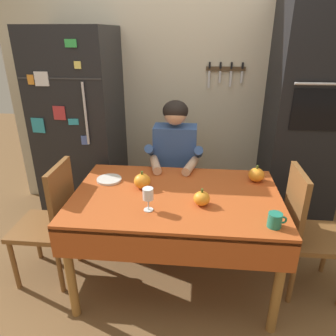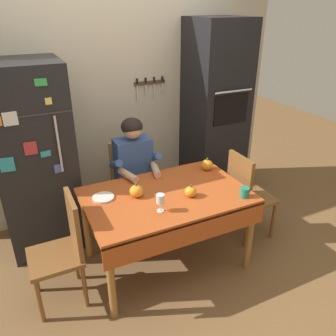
{
  "view_description": "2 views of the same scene",
  "coord_description": "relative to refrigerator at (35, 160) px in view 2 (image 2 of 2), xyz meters",
  "views": [
    {
      "loc": [
        0.12,
        -1.76,
        1.75
      ],
      "look_at": [
        -0.07,
        0.2,
        0.89
      ],
      "focal_mm": 33.33,
      "sensor_mm": 36.0,
      "label": 1
    },
    {
      "loc": [
        -1.08,
        -2.18,
        2.22
      ],
      "look_at": [
        0.08,
        0.23,
        0.91
      ],
      "focal_mm": 36.22,
      "sensor_mm": 36.0,
      "label": 2
    }
  ],
  "objects": [
    {
      "name": "back_wall_assembly",
      "position": [
        1.0,
        0.39,
        0.4
      ],
      "size": [
        3.7,
        0.13,
        2.6
      ],
      "color": "beige",
      "rests_on": "ground"
    },
    {
      "name": "refrigerator",
      "position": [
        0.0,
        0.0,
        0.0
      ],
      "size": [
        0.68,
        0.71,
        1.8
      ],
      "color": "black",
      "rests_on": "ground"
    },
    {
      "name": "serving_tray",
      "position": [
        0.44,
        -0.7,
        -0.15
      ],
      "size": [
        0.18,
        0.18,
        0.02
      ],
      "primitive_type": "cylinder",
      "color": "silver",
      "rests_on": "dining_table"
    },
    {
      "name": "coffee_mug",
      "position": [
        1.53,
        -1.19,
        -0.12
      ],
      "size": [
        0.11,
        0.08,
        0.09
      ],
      "color": "#237F66",
      "rests_on": "dining_table"
    },
    {
      "name": "chair_left_side",
      "position": [
        0.05,
        -0.89,
        -0.39
      ],
      "size": [
        0.4,
        0.4,
        0.93
      ],
      "color": "brown",
      "rests_on": "ground"
    },
    {
      "name": "chair_behind_person",
      "position": [
        0.89,
        -0.09,
        -0.39
      ],
      "size": [
        0.4,
        0.4,
        0.93
      ],
      "color": "tan",
      "rests_on": "ground"
    },
    {
      "name": "wall_oven",
      "position": [
        2.0,
        0.04,
        0.15
      ],
      "size": [
        0.6,
        0.64,
        2.1
      ],
      "color": "black",
      "rests_on": "ground"
    },
    {
      "name": "dining_table",
      "position": [
        0.95,
        -0.88,
        -0.24
      ],
      "size": [
        1.4,
        0.9,
        0.74
      ],
      "color": "#9E6B33",
      "rests_on": "ground"
    },
    {
      "name": "pumpkin_large",
      "position": [
        1.12,
        -0.99,
        -0.11
      ],
      "size": [
        0.1,
        0.1,
        0.11
      ],
      "color": "orange",
      "rests_on": "dining_table"
    },
    {
      "name": "pumpkin_medium",
      "position": [
        0.71,
        -0.79,
        -0.11
      ],
      "size": [
        0.12,
        0.12,
        0.13
      ],
      "color": "orange",
      "rests_on": "dining_table"
    },
    {
      "name": "ground_plane",
      "position": [
        0.95,
        -0.96,
        -0.9
      ],
      "size": [
        10.0,
        10.0,
        0.0
      ],
      "primitive_type": "plane",
      "color": "brown",
      "rests_on": "ground"
    },
    {
      "name": "chair_right_side",
      "position": [
        1.85,
        -0.83,
        -0.39
      ],
      "size": [
        0.4,
        0.4,
        0.93
      ],
      "color": "brown",
      "rests_on": "ground"
    },
    {
      "name": "seated_person",
      "position": [
        0.89,
        -0.28,
        -0.16
      ],
      "size": [
        0.47,
        0.55,
        1.25
      ],
      "color": "#38384C",
      "rests_on": "ground"
    },
    {
      "name": "pumpkin_small",
      "position": [
        1.52,
        -0.6,
        -0.11
      ],
      "size": [
        0.12,
        0.12,
        0.12
      ],
      "color": "orange",
      "rests_on": "dining_table"
    },
    {
      "name": "wine_glass",
      "position": [
        0.79,
        -1.08,
        -0.05
      ],
      "size": [
        0.07,
        0.07,
        0.15
      ],
      "color": "white",
      "rests_on": "dining_table"
    }
  ]
}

